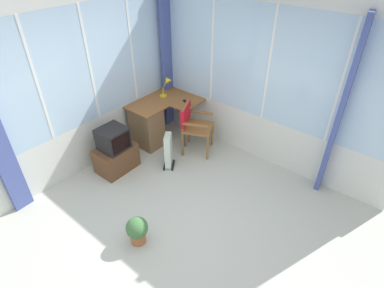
{
  "coord_description": "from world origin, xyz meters",
  "views": [
    {
      "loc": [
        -2.06,
        -1.91,
        3.37
      ],
      "look_at": [
        0.7,
        0.35,
        0.84
      ],
      "focal_mm": 29.1,
      "sensor_mm": 36.0,
      "label": 1
    }
  ],
  "objects_px": {
    "desk_lamp": "(168,84)",
    "tv_remote": "(186,102)",
    "desk": "(149,124)",
    "tv_on_stand": "(115,152)",
    "wooden_armchair": "(191,122)",
    "potted_plant": "(137,230)",
    "space_heater": "(168,150)"
  },
  "relations": [
    {
      "from": "desk_lamp",
      "to": "tv_remote",
      "type": "height_order",
      "value": "desk_lamp"
    },
    {
      "from": "desk",
      "to": "tv_on_stand",
      "type": "bearing_deg",
      "value": -172.37
    },
    {
      "from": "desk_lamp",
      "to": "space_heater",
      "type": "bearing_deg",
      "value": -137.93
    },
    {
      "from": "desk",
      "to": "tv_remote",
      "type": "distance_m",
      "value": 0.79
    },
    {
      "from": "potted_plant",
      "to": "desk_lamp",
      "type": "bearing_deg",
      "value": 33.92
    },
    {
      "from": "space_heater",
      "to": "desk",
      "type": "bearing_deg",
      "value": 70.47
    },
    {
      "from": "potted_plant",
      "to": "wooden_armchair",
      "type": "bearing_deg",
      "value": 20.64
    },
    {
      "from": "desk",
      "to": "space_heater",
      "type": "height_order",
      "value": "desk"
    },
    {
      "from": "desk_lamp",
      "to": "desk",
      "type": "bearing_deg",
      "value": -179.37
    },
    {
      "from": "tv_remote",
      "to": "tv_on_stand",
      "type": "relative_size",
      "value": 0.19
    },
    {
      "from": "tv_on_stand",
      "to": "potted_plant",
      "type": "relative_size",
      "value": 1.98
    },
    {
      "from": "desk_lamp",
      "to": "potted_plant",
      "type": "relative_size",
      "value": 0.91
    },
    {
      "from": "desk",
      "to": "desk_lamp",
      "type": "relative_size",
      "value": 3.23
    },
    {
      "from": "space_heater",
      "to": "tv_on_stand",
      "type": "bearing_deg",
      "value": 135.33
    },
    {
      "from": "desk",
      "to": "potted_plant",
      "type": "xyz_separation_m",
      "value": [
        -1.66,
        -1.48,
        -0.19
      ]
    },
    {
      "from": "tv_on_stand",
      "to": "tv_remote",
      "type": "bearing_deg",
      "value": -12.21
    },
    {
      "from": "potted_plant",
      "to": "desk",
      "type": "bearing_deg",
      "value": 41.72
    },
    {
      "from": "desk_lamp",
      "to": "tv_remote",
      "type": "distance_m",
      "value": 0.48
    },
    {
      "from": "desk",
      "to": "tv_on_stand",
      "type": "relative_size",
      "value": 1.49
    },
    {
      "from": "tv_remote",
      "to": "tv_on_stand",
      "type": "height_order",
      "value": "tv_remote"
    },
    {
      "from": "desk",
      "to": "tv_remote",
      "type": "xyz_separation_m",
      "value": [
        0.56,
        -0.42,
        0.37
      ]
    },
    {
      "from": "wooden_armchair",
      "to": "space_heater",
      "type": "height_order",
      "value": "wooden_armchair"
    },
    {
      "from": "tv_on_stand",
      "to": "wooden_armchair",
      "type": "bearing_deg",
      "value": -27.05
    },
    {
      "from": "desk_lamp",
      "to": "tv_on_stand",
      "type": "height_order",
      "value": "desk_lamp"
    },
    {
      "from": "desk",
      "to": "tv_on_stand",
      "type": "xyz_separation_m",
      "value": [
        -0.87,
        -0.12,
        -0.07
      ]
    },
    {
      "from": "wooden_armchair",
      "to": "tv_on_stand",
      "type": "relative_size",
      "value": 1.14
    },
    {
      "from": "tv_remote",
      "to": "tv_on_stand",
      "type": "distance_m",
      "value": 1.52
    },
    {
      "from": "tv_remote",
      "to": "wooden_armchair",
      "type": "xyz_separation_m",
      "value": [
        -0.22,
        -0.31,
        -0.19
      ]
    },
    {
      "from": "wooden_armchair",
      "to": "potted_plant",
      "type": "xyz_separation_m",
      "value": [
        -2.0,
        -0.75,
        -0.37
      ]
    },
    {
      "from": "potted_plant",
      "to": "tv_remote",
      "type": "bearing_deg",
      "value": 25.5
    },
    {
      "from": "tv_on_stand",
      "to": "space_heater",
      "type": "bearing_deg",
      "value": -44.67
    },
    {
      "from": "tv_on_stand",
      "to": "desk",
      "type": "bearing_deg",
      "value": 7.63
    }
  ]
}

